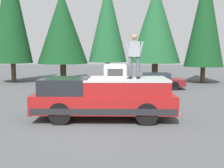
{
  "coord_description": "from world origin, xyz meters",
  "views": [
    {
      "loc": [
        -9.87,
        -0.88,
        2.69
      ],
      "look_at": [
        0.99,
        -0.67,
        1.35
      ],
      "focal_mm": 42.44,
      "sensor_mm": 36.0,
      "label": 1
    }
  ],
  "objects_px": {
    "person_on_truck_bed": "(134,55)",
    "parked_car_maroon": "(155,81)",
    "compressor_unit": "(115,71)",
    "pickup_truck": "(104,97)"
  },
  "relations": [
    {
      "from": "person_on_truck_bed",
      "to": "parked_car_maroon",
      "type": "distance_m",
      "value": 9.32
    },
    {
      "from": "person_on_truck_bed",
      "to": "parked_car_maroon",
      "type": "height_order",
      "value": "person_on_truck_bed"
    },
    {
      "from": "compressor_unit",
      "to": "pickup_truck",
      "type": "bearing_deg",
      "value": 67.22
    },
    {
      "from": "pickup_truck",
      "to": "parked_car_maroon",
      "type": "height_order",
      "value": "pickup_truck"
    },
    {
      "from": "compressor_unit",
      "to": "person_on_truck_bed",
      "type": "xyz_separation_m",
      "value": [
        0.02,
        -0.73,
        0.62
      ]
    },
    {
      "from": "compressor_unit",
      "to": "parked_car_maroon",
      "type": "relative_size",
      "value": 0.2
    },
    {
      "from": "person_on_truck_bed",
      "to": "compressor_unit",
      "type": "bearing_deg",
      "value": 91.92
    },
    {
      "from": "parked_car_maroon",
      "to": "compressor_unit",
      "type": "bearing_deg",
      "value": 162.29
    },
    {
      "from": "pickup_truck",
      "to": "parked_car_maroon",
      "type": "relative_size",
      "value": 1.35
    },
    {
      "from": "pickup_truck",
      "to": "person_on_truck_bed",
      "type": "height_order",
      "value": "person_on_truck_bed"
    }
  ]
}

